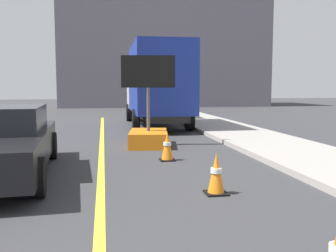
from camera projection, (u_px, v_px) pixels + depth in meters
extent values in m
cube|color=yellow|center=(99.00, 245.00, 4.21)|extent=(0.14, 36.00, 0.01)
cube|color=orange|center=(148.00, 138.00, 11.39)|extent=(1.35, 1.94, 0.45)
cylinder|color=#4C4C4C|center=(148.00, 109.00, 11.30)|extent=(0.10, 0.10, 1.30)
cube|color=black|center=(148.00, 72.00, 11.19)|extent=(1.59, 0.31, 0.95)
sphere|color=yellow|center=(167.00, 72.00, 11.25)|extent=(0.09, 0.09, 0.09)
sphere|color=yellow|center=(157.00, 72.00, 11.24)|extent=(0.09, 0.09, 0.09)
sphere|color=yellow|center=(146.00, 72.00, 11.24)|extent=(0.09, 0.09, 0.09)
sphere|color=yellow|center=(136.00, 72.00, 11.23)|extent=(0.09, 0.09, 0.09)
sphere|color=yellow|center=(131.00, 65.00, 11.21)|extent=(0.09, 0.09, 0.09)
sphere|color=yellow|center=(131.00, 78.00, 11.24)|extent=(0.09, 0.09, 0.09)
cube|color=black|center=(156.00, 113.00, 17.40)|extent=(1.69, 7.70, 0.25)
cube|color=silver|center=(149.00, 89.00, 20.00)|extent=(2.30, 2.18, 1.90)
cube|color=navy|center=(159.00, 79.00, 16.08)|extent=(2.34, 5.25, 2.85)
cylinder|color=black|center=(129.00, 112.00, 19.81)|extent=(0.29, 0.90, 0.90)
cylinder|color=black|center=(170.00, 112.00, 20.14)|extent=(0.29, 0.90, 0.90)
cylinder|color=black|center=(136.00, 120.00, 14.98)|extent=(0.29, 0.90, 0.90)
cylinder|color=black|center=(189.00, 120.00, 15.31)|extent=(0.29, 0.90, 0.90)
cylinder|color=black|center=(38.00, 177.00, 6.01)|extent=(0.26, 0.67, 0.66)
cylinder|color=black|center=(52.00, 146.00, 9.29)|extent=(0.26, 0.67, 0.66)
cylinder|color=gray|center=(184.00, 76.00, 25.26)|extent=(0.18, 0.18, 5.00)
cube|color=#0F6033|center=(163.00, 51.00, 24.80)|extent=(2.60, 0.17, 1.30)
cube|color=white|center=(163.00, 51.00, 24.84)|extent=(1.82, 0.08, 0.18)
cube|color=slate|center=(162.00, 56.00, 36.75)|extent=(19.04, 8.39, 9.62)
cube|color=black|center=(216.00, 193.00, 6.25)|extent=(0.36, 0.36, 0.03)
cone|color=orange|center=(216.00, 172.00, 6.22)|extent=(0.28, 0.28, 0.66)
cylinder|color=white|center=(216.00, 170.00, 6.21)|extent=(0.19, 0.19, 0.08)
cube|color=black|center=(167.00, 160.00, 9.12)|extent=(0.36, 0.36, 0.03)
cone|color=orange|center=(167.00, 145.00, 9.08)|extent=(0.28, 0.28, 0.68)
cylinder|color=white|center=(167.00, 144.00, 9.08)|extent=(0.19, 0.19, 0.08)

